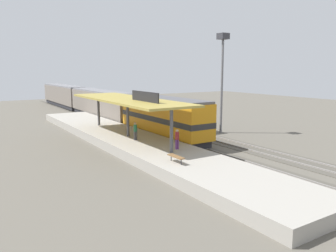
% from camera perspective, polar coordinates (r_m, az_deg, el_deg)
% --- Properties ---
extents(ground_plane, '(120.00, 120.00, 0.00)m').
position_cam_1_polar(ground_plane, '(37.81, 2.33, -2.02)').
color(ground_plane, '#5B564C').
extents(track_near, '(3.20, 110.00, 0.16)m').
position_cam_1_polar(track_near, '(36.71, -0.23, -2.31)').
color(track_near, '#4E4941').
rests_on(track_near, ground).
extents(track_far, '(3.20, 110.00, 0.16)m').
position_cam_1_polar(track_far, '(39.32, 5.44, -1.56)').
color(track_far, '#4E4941').
rests_on(track_far, ground).
extents(platform, '(6.00, 44.00, 0.90)m').
position_cam_1_polar(platform, '(34.44, -6.72, -2.45)').
color(platform, '#9E998E').
rests_on(platform, ground).
extents(station_canopy, '(5.20, 18.00, 4.70)m').
position_cam_1_polar(station_canopy, '(33.75, -6.79, 4.32)').
color(station_canopy, '#47474C').
rests_on(station_canopy, platform).
extents(platform_bench, '(0.44, 1.70, 0.50)m').
position_cam_1_polar(platform_bench, '(24.45, 1.37, -5.21)').
color(platform_bench, '#333338').
rests_on(platform_bench, platform).
extents(locomotive, '(2.93, 14.43, 4.44)m').
position_cam_1_polar(locomotive, '(36.94, -0.87, 1.51)').
color(locomotive, '#28282D').
rests_on(locomotive, track_near).
extents(passenger_carriage_front, '(2.90, 20.00, 4.24)m').
position_cam_1_polar(passenger_carriage_front, '(53.01, -11.16, 3.67)').
color(passenger_carriage_front, '#28282D').
rests_on(passenger_carriage_front, track_near).
extents(passenger_carriage_rear, '(2.90, 20.00, 4.24)m').
position_cam_1_polar(passenger_carriage_rear, '(72.71, -17.21, 4.97)').
color(passenger_carriage_rear, '#28282D').
rests_on(passenger_carriage_rear, track_near).
extents(freight_car, '(2.80, 12.00, 3.54)m').
position_cam_1_polar(freight_car, '(44.46, 0.12, 2.31)').
color(freight_car, '#28282D').
rests_on(freight_car, track_far).
extents(light_mast, '(1.10, 1.10, 11.70)m').
position_cam_1_polar(light_mast, '(40.71, 9.17, 10.59)').
color(light_mast, slate).
rests_on(light_mast, ground).
extents(person_waiting, '(0.34, 0.34, 1.71)m').
position_cam_1_polar(person_waiting, '(32.26, -5.54, -0.71)').
color(person_waiting, '#4C4C51').
rests_on(person_waiting, platform).
extents(person_walking, '(0.34, 0.34, 1.71)m').
position_cam_1_polar(person_walking, '(28.42, 1.54, -2.06)').
color(person_walking, '#663375').
rests_on(person_walking, platform).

